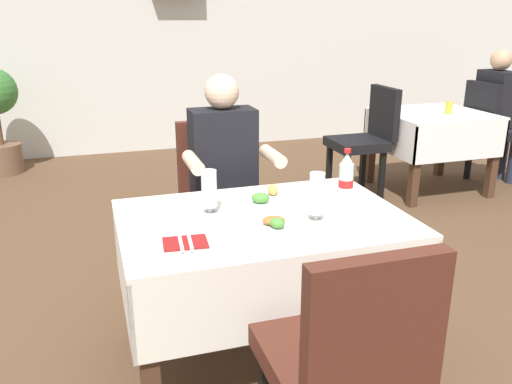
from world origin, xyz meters
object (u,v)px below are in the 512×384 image
at_px(background_table_tumbler, 449,108).
at_px(background_chair_left, 366,136).
at_px(background_patron, 499,110).
at_px(background_chair_right, 492,126).
at_px(napkin_cutlery_set, 185,242).
at_px(background_dining_table, 432,132).
at_px(chair_near_camera_side, 345,358).
at_px(chair_far_diner_seat, 219,195).
at_px(cola_bottle_primary, 346,177).
at_px(beer_glass_left, 209,192).
at_px(main_dining_table, 263,250).
at_px(plate_near_camera, 279,224).
at_px(plate_far_diner, 267,198).
at_px(beer_glass_middle, 317,197).
at_px(seated_diner_far, 226,175).

bearing_deg(background_table_tumbler, background_chair_left, 171.81).
relative_size(background_chair_left, background_patron, 0.77).
bearing_deg(background_chair_right, background_chair_left, 180.00).
distance_m(napkin_cutlery_set, background_chair_right, 3.97).
xyz_separation_m(napkin_cutlery_set, background_dining_table, (2.65, 2.18, -0.19)).
distance_m(chair_near_camera_side, background_chair_left, 3.23).
bearing_deg(background_dining_table, chair_far_diner_seat, -152.70).
bearing_deg(napkin_cutlery_set, chair_far_diner_seat, 69.39).
xyz_separation_m(cola_bottle_primary, background_table_tumbler, (1.89, 1.77, -0.05)).
xyz_separation_m(chair_far_diner_seat, background_table_tumbler, (2.34, 1.07, 0.22)).
bearing_deg(chair_near_camera_side, beer_glass_left, 103.06).
xyz_separation_m(main_dining_table, background_table_tumbler, (2.34, 1.88, 0.22)).
height_order(chair_far_diner_seat, background_table_tumbler, chair_far_diner_seat).
distance_m(background_chair_left, background_patron, 1.39).
bearing_deg(plate_near_camera, plate_far_diner, 80.27).
xyz_separation_m(main_dining_table, napkin_cutlery_set, (-0.38, -0.19, 0.17)).
xyz_separation_m(plate_far_diner, background_table_tumbler, (2.27, 1.71, 0.04)).
relative_size(plate_far_diner, beer_glass_middle, 1.18).
bearing_deg(background_chair_left, background_table_tumbler, -8.19).
relative_size(cola_bottle_primary, background_chair_left, 0.25).
bearing_deg(background_table_tumbler, background_patron, 9.40).
height_order(background_chair_left, background_chair_right, same).
distance_m(background_patron, background_table_tumbler, 0.65).
bearing_deg(cola_bottle_primary, background_chair_left, 58.40).
bearing_deg(plate_far_diner, seated_diner_far, 96.51).
xyz_separation_m(plate_near_camera, background_dining_table, (2.25, 2.13, -0.20)).
relative_size(napkin_cutlery_set, background_chair_left, 0.20).
bearing_deg(background_chair_left, beer_glass_left, -134.03).
relative_size(chair_near_camera_side, seated_diner_far, 0.77).
height_order(main_dining_table, beer_glass_middle, beer_glass_middle).
bearing_deg(main_dining_table, background_patron, 33.66).
bearing_deg(beer_glass_middle, chair_near_camera_side, -105.95).
bearing_deg(napkin_cutlery_set, chair_near_camera_side, -58.99).
bearing_deg(main_dining_table, chair_far_diner_seat, 90.00).
relative_size(background_chair_right, background_patron, 0.77).
distance_m(background_dining_table, background_chair_left, 0.66).
xyz_separation_m(background_chair_right, background_table_tumbler, (-0.59, -0.11, 0.22)).
bearing_deg(beer_glass_middle, seated_diner_far, 102.46).
bearing_deg(cola_bottle_primary, beer_glass_middle, -137.95).
bearing_deg(background_table_tumbler, background_chair_right, 10.16).
bearing_deg(main_dining_table, plate_far_diner, 66.43).
bearing_deg(main_dining_table, background_chair_right, 34.10).
relative_size(chair_far_diner_seat, beer_glass_middle, 4.55).
height_order(plate_far_diner, napkin_cutlery_set, plate_far_diner).
distance_m(background_dining_table, background_chair_right, 0.66).
height_order(seated_diner_far, plate_far_diner, seated_diner_far).
height_order(plate_near_camera, background_table_tumbler, background_table_tumbler).
height_order(beer_glass_middle, cola_bottle_primary, cola_bottle_primary).
xyz_separation_m(chair_near_camera_side, napkin_cutlery_set, (-0.38, 0.63, 0.17)).
distance_m(chair_far_diner_seat, napkin_cutlery_set, 1.09).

